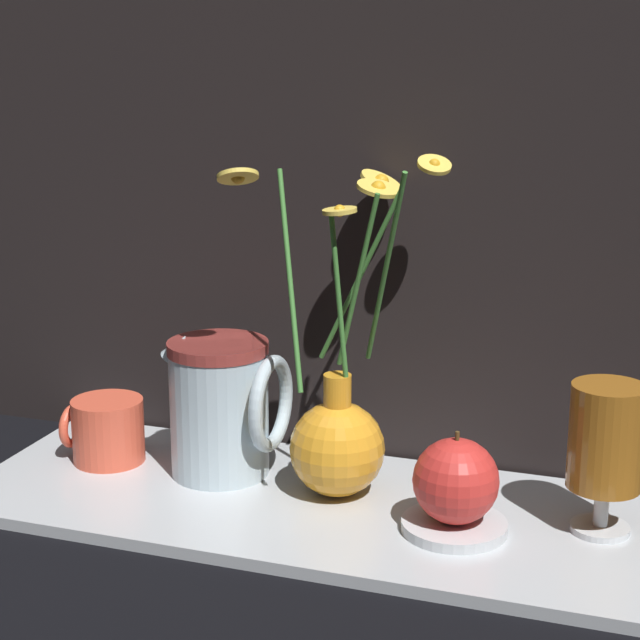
% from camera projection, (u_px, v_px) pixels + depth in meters
% --- Properties ---
extents(ground_plane, '(6.00, 6.00, 0.00)m').
position_uv_depth(ground_plane, '(316.00, 512.00, 1.06)').
color(ground_plane, black).
extents(shelf, '(0.70, 0.27, 0.01)m').
position_uv_depth(shelf, '(316.00, 506.00, 1.06)').
color(shelf, '#B2B7BC').
rests_on(shelf, ground_plane).
extents(vase_with_flowers, '(0.21, 0.19, 0.33)m').
position_uv_depth(vase_with_flowers, '(338.00, 432.00, 1.06)').
color(vase_with_flowers, orange).
rests_on(vase_with_flowers, shelf).
extents(yellow_mug, '(0.09, 0.08, 0.07)m').
position_uv_depth(yellow_mug, '(106.00, 430.00, 1.15)').
color(yellow_mug, '#DB5138').
rests_on(yellow_mug, shelf).
extents(ceramic_pitcher, '(0.13, 0.10, 0.15)m').
position_uv_depth(ceramic_pitcher, '(223.00, 402.00, 1.10)').
color(ceramic_pitcher, silver).
rests_on(ceramic_pitcher, shelf).
extents(tea_glass, '(0.07, 0.07, 0.14)m').
position_uv_depth(tea_glass, '(606.00, 441.00, 0.97)').
color(tea_glass, silver).
rests_on(tea_glass, shelf).
extents(saucer_plate, '(0.10, 0.10, 0.01)m').
position_uv_depth(saucer_plate, '(454.00, 526.00, 0.99)').
color(saucer_plate, silver).
rests_on(saucer_plate, shelf).
extents(orange_fruit, '(0.08, 0.08, 0.09)m').
position_uv_depth(orange_fruit, '(456.00, 481.00, 0.98)').
color(orange_fruit, red).
rests_on(orange_fruit, saucer_plate).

